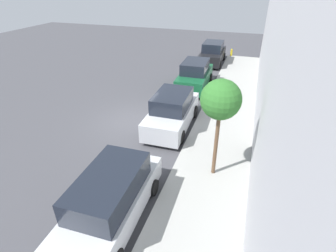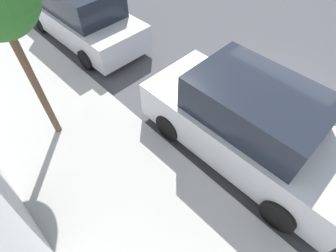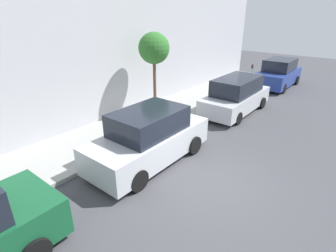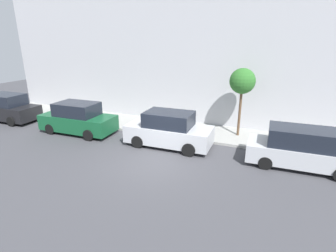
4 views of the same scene
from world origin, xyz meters
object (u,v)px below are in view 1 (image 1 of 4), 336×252
parked_suv_fifth (213,53)px  fire_hydrant (231,52)px  parked_minivan_second (111,198)px  street_tree (221,100)px  parked_suv_fourth (195,75)px  parked_suv_third (172,111)px

parked_suv_fifth → fire_hydrant: 3.19m
parked_minivan_second → fire_hydrant: bearing=86.1°
street_tree → fire_hydrant: bearing=94.0°
street_tree → parked_suv_fourth: bearing=107.5°
parked_suv_third → parked_suv_fifth: (-0.01, 12.91, 0.00)m
parked_suv_fifth → fire_hydrant: size_ratio=7.01×
parked_suv_fourth → parked_suv_fifth: (0.17, 6.70, -0.00)m
parked_minivan_second → parked_suv_third: size_ratio=1.02×
parked_suv_fifth → parked_suv_fourth: bearing=-91.5°
parked_suv_third → street_tree: (2.86, -3.43, 2.51)m
parked_suv_third → parked_suv_fifth: bearing=90.0°
parked_suv_third → fire_hydrant: bearing=84.5°
parked_suv_fourth → parked_suv_fifth: bearing=88.5°
parked_suv_fourth → street_tree: street_tree is taller
street_tree → fire_hydrant: size_ratio=5.90×
parked_minivan_second → street_tree: (2.88, 3.31, 2.51)m
parked_suv_fifth → fire_hydrant: bearing=61.2°
parked_minivan_second → parked_suv_third: bearing=89.8°
street_tree → fire_hydrant: 19.37m
street_tree → fire_hydrant: street_tree is taller
parked_suv_fourth → street_tree: size_ratio=1.19×
parked_suv_fourth → fire_hydrant: size_ratio=7.03×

